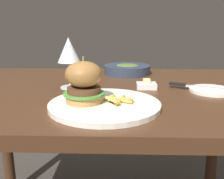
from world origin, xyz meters
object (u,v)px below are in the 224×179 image
(wine_glass, at_px, (69,51))
(soup_bowl, at_px, (127,69))
(main_plate, at_px, (105,105))
(butter_dish, at_px, (146,85))
(table_knife, at_px, (196,86))
(bread_plate, at_px, (212,90))
(burger_sandwich, at_px, (84,82))

(wine_glass, distance_m, soup_bowl, 0.37)
(main_plate, relative_size, butter_dish, 4.45)
(main_plate, height_order, table_knife, table_knife)
(bread_plate, bearing_deg, soup_bowl, 131.52)
(main_plate, relative_size, wine_glass, 1.72)
(wine_glass, distance_m, bread_plate, 0.52)
(bread_plate, bearing_deg, wine_glass, 175.20)
(burger_sandwich, distance_m, butter_dish, 0.30)
(main_plate, xyz_separation_m, butter_dish, (0.14, 0.22, 0.00))
(soup_bowl, bearing_deg, main_plate, -98.75)
(wine_glass, relative_size, butter_dish, 2.58)
(table_knife, relative_size, soup_bowl, 1.02)
(wine_glass, bearing_deg, bread_plate, -4.80)
(main_plate, height_order, wine_glass, wine_glass)
(bread_plate, relative_size, butter_dish, 2.13)
(table_knife, bearing_deg, bread_plate, -23.22)
(butter_dish, distance_m, soup_bowl, 0.29)
(main_plate, height_order, soup_bowl, soup_bowl)
(bread_plate, relative_size, table_knife, 0.68)
(butter_dish, height_order, soup_bowl, soup_bowl)
(main_plate, height_order, bread_plate, main_plate)
(wine_glass, bearing_deg, burger_sandwich, -69.20)
(main_plate, bearing_deg, wine_glass, 122.55)
(butter_dish, relative_size, soup_bowl, 0.33)
(wine_glass, distance_m, butter_dish, 0.31)
(burger_sandwich, height_order, table_knife, burger_sandwich)
(bread_plate, xyz_separation_m, soup_bowl, (-0.29, 0.32, 0.02))
(main_plate, bearing_deg, table_knife, 32.16)
(soup_bowl, bearing_deg, table_knife, -51.74)
(main_plate, distance_m, burger_sandwich, 0.09)
(bread_plate, distance_m, butter_dish, 0.23)
(main_plate, xyz_separation_m, table_knife, (0.32, 0.20, 0.01))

